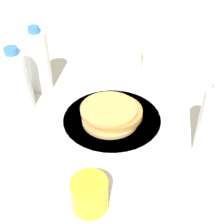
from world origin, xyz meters
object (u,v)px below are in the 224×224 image
Objects in this scene: plate at (112,119)px; juice_glass at (89,194)px; water_bottle_near at (39,61)px; water_bottle_mid at (18,80)px; pancake_stack at (112,113)px; water_bottle_far at (212,123)px; cream_jug at (126,54)px.

plate is 3.84× the size of juice_glass.
water_bottle_near is 0.10m from water_bottle_mid.
pancake_stack is at bearing -125.13° from juice_glass.
water_bottle_near reaches higher than water_bottle_far.
water_bottle_near is at bearing -57.55° from water_bottle_far.
juice_glass is (0.16, 0.23, 0.01)m from pancake_stack.
pancake_stack reaches higher than plate.
water_bottle_far is (-0.32, -0.02, 0.06)m from juice_glass.
water_bottle_mid is at bearing -41.33° from plate.
pancake_stack is 2.18× the size of juice_glass.
pancake_stack is at bearing -51.60° from water_bottle_far.
plate is 1.76× the size of pancake_stack.
pancake_stack is at bearing 117.02° from water_bottle_near.
pancake_stack is 0.81× the size of water_bottle_near.
water_bottle_far is at bearing 88.74° from cream_jug.
water_bottle_mid is (0.05, -0.41, 0.05)m from juice_glass.
plate is at bearing 55.61° from cream_jug.
water_bottle_far is at bearing 122.45° from water_bottle_near.
juice_glass is at bearing 4.23° from water_bottle_far.
plate is at bearing 138.67° from water_bottle_mid.
plate is 1.44× the size of water_bottle_near.
water_bottle_mid is (0.21, -0.19, 0.06)m from pancake_stack.
juice_glass is at bearing 55.14° from plate.
water_bottle_near reaches higher than water_bottle_mid.
cream_jug reaches higher than juice_glass.
cream_jug is at bearing 179.91° from water_bottle_near.
water_bottle_mid is at bearing 39.04° from water_bottle_near.
cream_jug is at bearing -170.34° from water_bottle_mid.
water_bottle_far is at bearing 133.48° from water_bottle_mid.
water_bottle_far reaches higher than pancake_stack.
water_bottle_mid reaches higher than cream_jug.
water_bottle_near is at bearing -62.63° from plate.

